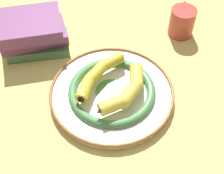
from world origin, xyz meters
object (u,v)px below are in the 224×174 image
Objects in this scene: coffee_mug at (182,21)px; banana_b at (126,92)px; book_stack at (33,33)px; banana_a at (99,74)px; decorative_bowl at (112,92)px.

banana_b is at bearing 159.90° from coffee_mug.
book_stack is at bearing 110.79° from coffee_mug.
banana_b is 0.37m from book_stack.
banana_b reaches higher than banana_a.
decorative_bowl is 1.42× the size of book_stack.
book_stack reaches higher than decorative_bowl.
banana_b is (-0.02, -0.05, 0.04)m from decorative_bowl.
banana_a is 0.85× the size of book_stack.
banana_b is 0.82× the size of book_stack.
coffee_mug reaches higher than decorative_bowl.
coffee_mug is at bearing 166.04° from banana_a.
banana_b reaches higher than decorative_bowl.
banana_b is 0.36m from coffee_mug.
decorative_bowl is at bearing 83.62° from banana_b.
book_stack is (0.14, 0.34, 0.00)m from banana_b.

